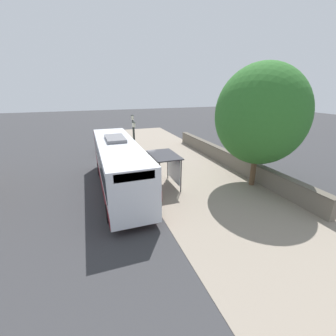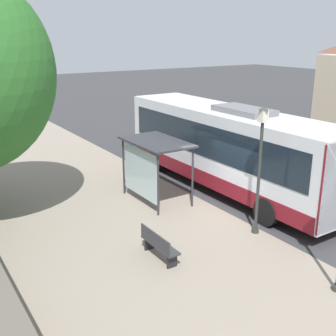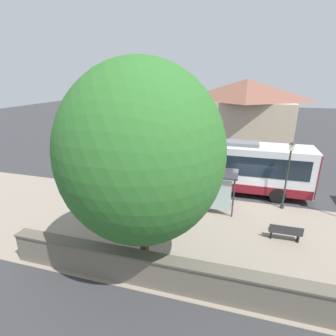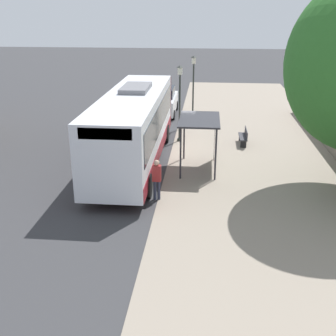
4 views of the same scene
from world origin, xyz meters
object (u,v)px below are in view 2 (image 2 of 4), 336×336
at_px(bench, 159,244).
at_px(street_lamp_far, 260,161).
at_px(bus, 228,147).
at_px(pedestrian, 145,151).
at_px(bus_shelter, 153,151).

distance_m(bench, street_lamp_far, 4.15).
bearing_deg(bus, pedestrian, 110.92).
distance_m(pedestrian, bench, 8.55).
height_order(bus, bus_shelter, bus).
xyz_separation_m(bus_shelter, pedestrian, (1.70, 3.58, -1.06)).
bearing_deg(pedestrian, bench, -117.48).
xyz_separation_m(bus_shelter, bench, (-2.24, -4.00, -1.57)).
distance_m(pedestrian, street_lamp_far, 8.04).
xyz_separation_m(bus_shelter, street_lamp_far, (1.36, -4.30, 0.48)).
relative_size(bus_shelter, street_lamp_far, 0.70).
bearing_deg(street_lamp_far, pedestrian, 87.49).
bearing_deg(street_lamp_far, bus, 62.73).
relative_size(bus, bus_shelter, 3.80).
bearing_deg(pedestrian, bus, -69.08).
height_order(bus_shelter, street_lamp_far, street_lamp_far).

